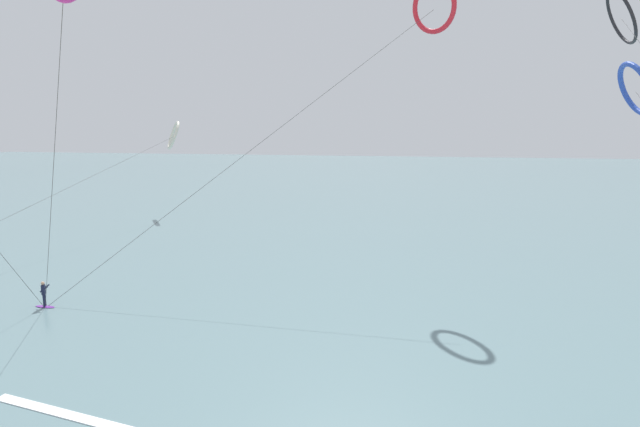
# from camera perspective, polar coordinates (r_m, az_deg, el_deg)

# --- Properties ---
(sea_water) EXTENTS (400.00, 200.00, 0.08)m
(sea_water) POSITION_cam_1_polar(r_m,az_deg,el_deg) (110.67, 9.39, 3.79)
(sea_water) COLOR slate
(sea_water) RESTS_ON ground
(surfer_violet) EXTENTS (1.40, 0.71, 1.70)m
(surfer_violet) POSITION_cam_1_polar(r_m,az_deg,el_deg) (36.33, -29.40, -8.35)
(surfer_violet) COLOR purple
(surfer_violet) RESTS_ON ground
(kite_crimson) EXTENTS (25.59, 15.14, 22.14)m
(kite_crimson) POSITION_cam_1_polar(r_m,az_deg,el_deg) (40.07, 13.03, 22.31)
(kite_crimson) COLOR red
(kite_crimson) RESTS_ON ground
(kite_cobalt) EXTENTS (2.35, 27.42, 15.99)m
(kite_cobalt) POSITION_cam_1_polar(r_m,az_deg,el_deg) (41.11, 32.85, 12.03)
(kite_cobalt) COLOR #2647B7
(kite_cobalt) RESTS_ON ground
(kite_ivory) EXTENTS (3.74, 49.85, 12.47)m
(kite_ivory) POSITION_cam_1_polar(r_m,az_deg,el_deg) (68.57, -16.70, 8.68)
(kite_ivory) COLOR silver
(kite_ivory) RESTS_ON ground
(kite_charcoal) EXTENTS (2.65, 35.23, 22.51)m
(kite_charcoal) POSITION_cam_1_polar(r_m,az_deg,el_deg) (49.09, 31.63, 18.86)
(kite_charcoal) COLOR black
(kite_charcoal) RESTS_ON ground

